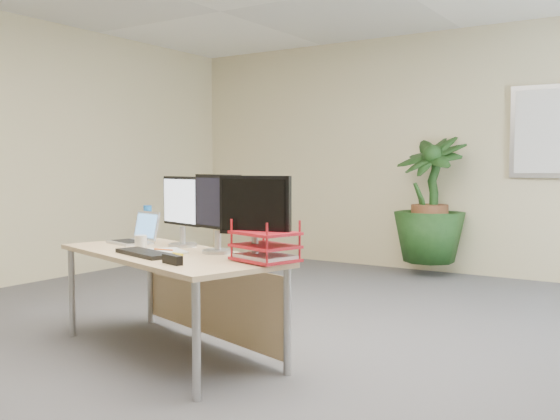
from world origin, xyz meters
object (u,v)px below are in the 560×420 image
Objects in this scene: monitor_right at (217,208)px; laptop at (137,235)px; desk at (181,272)px; floor_plant at (430,207)px; monitor_left at (182,206)px.

laptop is at bearing 173.26° from monitor_right.
desk is 3.62m from floor_plant.
monitor_right is (-0.12, -3.53, 0.18)m from floor_plant.
laptop reaches higher than desk.
floor_plant is 4.03× the size of laptop.
desk is 0.61m from laptop.
floor_plant is at bearing 88.13° from monitor_right.
desk is 0.49m from monitor_right.
laptop is at bearing -176.03° from monitor_left.
monitor_left is (-0.52, -3.40, 0.17)m from floor_plant.
desk is 3.84× the size of monitor_left.
desk is at bearing -95.87° from floor_plant.
desk is at bearing -165.58° from monitor_right.
desk is 3.71× the size of monitor_right.
laptop is at bearing 163.84° from desk.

